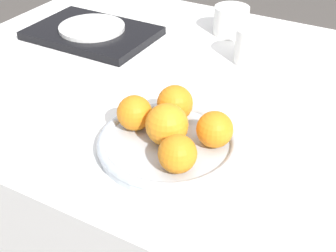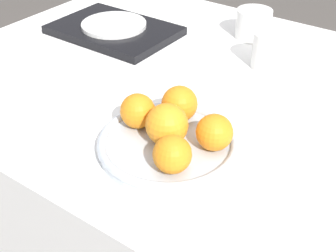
% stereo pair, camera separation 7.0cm
% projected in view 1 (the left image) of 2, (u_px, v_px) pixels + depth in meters
% --- Properties ---
extents(table, '(1.56, 0.86, 0.70)m').
position_uv_depth(table, '(258.00, 231.00, 1.11)').
color(table, white).
rests_on(table, ground_plane).
extents(fruit_platter, '(0.24, 0.24, 0.02)m').
position_uv_depth(fruit_platter, '(168.00, 144.00, 0.79)').
color(fruit_platter, '#B2BCC6').
rests_on(fruit_platter, table).
extents(orange_0, '(0.07, 0.07, 0.07)m').
position_uv_depth(orange_0, '(167.00, 125.00, 0.76)').
color(orange_0, orange).
rests_on(orange_0, fruit_platter).
extents(orange_1, '(0.06, 0.06, 0.06)m').
position_uv_depth(orange_1, '(134.00, 113.00, 0.80)').
color(orange_1, orange).
rests_on(orange_1, fruit_platter).
extents(orange_2, '(0.06, 0.06, 0.06)m').
position_uv_depth(orange_2, '(177.00, 154.00, 0.71)').
color(orange_2, orange).
rests_on(orange_2, fruit_platter).
extents(orange_3, '(0.06, 0.06, 0.06)m').
position_uv_depth(orange_3, '(215.00, 129.00, 0.76)').
color(orange_3, orange).
rests_on(orange_3, fruit_platter).
extents(orange_4, '(0.06, 0.06, 0.06)m').
position_uv_depth(orange_4, '(175.00, 103.00, 0.82)').
color(orange_4, orange).
rests_on(orange_4, fruit_platter).
extents(serving_tray, '(0.31, 0.21, 0.02)m').
position_uv_depth(serving_tray, '(92.00, 33.00, 1.17)').
color(serving_tray, black).
rests_on(serving_tray, table).
extents(side_plate, '(0.16, 0.16, 0.01)m').
position_uv_depth(side_plate, '(92.00, 28.00, 1.17)').
color(side_plate, silver).
rests_on(side_plate, serving_tray).
extents(cup_1, '(0.08, 0.08, 0.08)m').
position_uv_depth(cup_1, '(252.00, 46.00, 1.04)').
color(cup_1, white).
rests_on(cup_1, table).
extents(cup_2, '(0.09, 0.09, 0.07)m').
position_uv_depth(cup_2, '(231.00, 21.00, 1.18)').
color(cup_2, white).
rests_on(cup_2, table).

